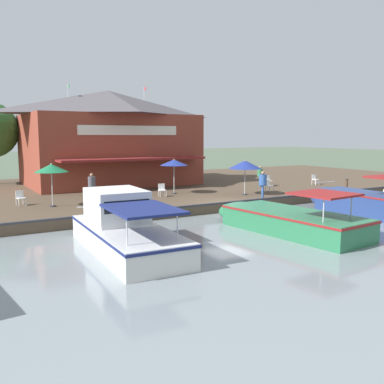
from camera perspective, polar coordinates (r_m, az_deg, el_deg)
ground_plane at (r=25.48m, az=4.66°, el=-2.88°), size 220.00×220.00×0.00m
quay_deck at (r=34.88m, az=-5.85°, el=0.42°), size 22.00×56.00×0.60m
quay_edge_fender at (r=25.46m, az=4.54°, el=-1.41°), size 0.20×50.40×0.10m
waterfront_restaurant at (r=36.37m, az=-10.98°, el=7.24°), size 10.85×13.63×8.11m
patio_umbrella_near_quay_edge at (r=25.27m, az=-18.26°, el=3.04°), size 1.86×1.86×2.46m
patio_umbrella_back_row at (r=29.05m, az=7.09°, el=3.65°), size 2.22×2.22×2.37m
patio_umbrella_mid_patio_right at (r=29.47m, az=-2.42°, el=3.95°), size 1.93×1.93×2.41m
cafe_chair_mid_patio at (r=31.07m, az=10.22°, el=0.91°), size 0.50×0.50×0.85m
cafe_chair_far_corner_seat at (r=26.50m, az=-21.90°, el=-0.64°), size 0.52×0.52×0.85m
cafe_chair_beside_entrance at (r=28.20m, az=-4.02°, el=0.35°), size 0.51×0.51×0.85m
cafe_chair_back_row_seat at (r=34.39m, az=10.19°, el=1.55°), size 0.45×0.45×0.85m
cafe_chair_under_first_umbrella at (r=36.42m, az=16.08°, el=1.70°), size 0.45×0.45×0.85m
person_at_quay_edge at (r=27.71m, az=9.41°, el=1.45°), size 0.50×0.50×1.75m
person_mid_patio at (r=34.33m, az=9.06°, el=2.42°), size 0.45×0.45×1.60m
person_near_entrance at (r=27.75m, az=-13.22°, el=1.18°), size 0.46×0.46×1.64m
motorboat_distant_upstream at (r=17.74m, az=-9.60°, el=-4.70°), size 8.55×2.99×2.32m
motorboat_nearest_quay at (r=20.98m, az=11.79°, el=-3.49°), size 8.45×3.43×2.06m
motorboat_second_along at (r=26.74m, az=21.19°, el=-1.16°), size 7.11×2.38×2.33m
mooring_post at (r=33.02m, az=19.92°, el=0.92°), size 0.22×0.22×0.88m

